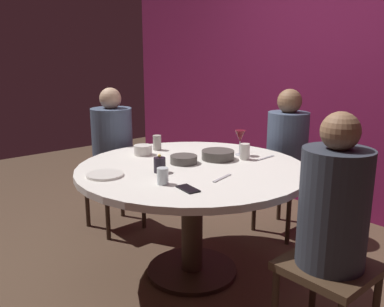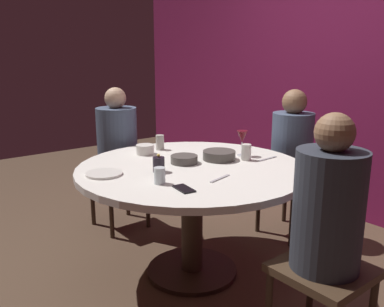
% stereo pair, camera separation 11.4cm
% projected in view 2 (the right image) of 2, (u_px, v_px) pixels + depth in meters
% --- Properties ---
extents(ground_plane, '(8.00, 8.00, 0.00)m').
position_uv_depth(ground_plane, '(192.00, 272.00, 2.75)').
color(ground_plane, '#4C3828').
extents(back_wall, '(6.00, 0.10, 2.60)m').
position_uv_depth(back_wall, '(352.00, 70.00, 3.50)').
color(back_wall, maroon).
rests_on(back_wall, ground).
extents(dining_table, '(1.45, 1.45, 0.74)m').
position_uv_depth(dining_table, '(192.00, 186.00, 2.60)').
color(dining_table, silver).
rests_on(dining_table, ground).
extents(seated_diner_left, '(0.40, 0.40, 1.17)m').
position_uv_depth(seated_diner_left, '(117.00, 143.00, 3.32)').
color(seated_diner_left, '#3F2D1E').
rests_on(seated_diner_left, ground).
extents(seated_diner_back, '(0.40, 0.40, 1.17)m').
position_uv_depth(seated_diner_back, '(292.00, 147.00, 3.18)').
color(seated_diner_back, '#3F2D1E').
rests_on(seated_diner_back, ground).
extents(seated_diner_right, '(0.40, 0.40, 1.19)m').
position_uv_depth(seated_diner_right, '(328.00, 214.00, 1.83)').
color(seated_diner_right, '#3F2D1E').
rests_on(seated_diner_right, ground).
extents(candle_holder, '(0.07, 0.07, 0.11)m').
position_uv_depth(candle_holder, '(159.00, 164.00, 2.43)').
color(candle_holder, black).
rests_on(candle_holder, dining_table).
extents(wine_glass, '(0.08, 0.08, 0.18)m').
position_uv_depth(wine_glass, '(242.00, 137.00, 2.80)').
color(wine_glass, silver).
rests_on(wine_glass, dining_table).
extents(dinner_plate, '(0.21, 0.21, 0.01)m').
position_uv_depth(dinner_plate, '(104.00, 174.00, 2.37)').
color(dinner_plate, silver).
rests_on(dinner_plate, dining_table).
extents(cell_phone, '(0.15, 0.09, 0.01)m').
position_uv_depth(cell_phone, '(184.00, 189.00, 2.12)').
color(cell_phone, black).
rests_on(cell_phone, dining_table).
extents(bowl_serving_large, '(0.22, 0.22, 0.06)m').
position_uv_depth(bowl_serving_large, '(219.00, 155.00, 2.71)').
color(bowl_serving_large, '#4C4742').
rests_on(bowl_serving_large, dining_table).
extents(bowl_salad_center, '(0.12, 0.12, 0.07)m').
position_uv_depth(bowl_salad_center, '(145.00, 149.00, 2.86)').
color(bowl_salad_center, silver).
rests_on(bowl_salad_center, dining_table).
extents(bowl_small_white, '(0.17, 0.17, 0.05)m').
position_uv_depth(bowl_small_white, '(184.00, 159.00, 2.62)').
color(bowl_small_white, '#4C4742').
rests_on(bowl_small_white, dining_table).
extents(cup_near_candle, '(0.06, 0.06, 0.11)m').
position_uv_depth(cup_near_candle, '(246.00, 152.00, 2.70)').
color(cup_near_candle, silver).
rests_on(cup_near_candle, dining_table).
extents(cup_by_left_diner, '(0.06, 0.06, 0.09)m').
position_uv_depth(cup_by_left_diner, '(160.00, 176.00, 2.21)').
color(cup_by_left_diner, silver).
rests_on(cup_by_left_diner, dining_table).
extents(cup_by_right_diner, '(0.06, 0.06, 0.11)m').
position_uv_depth(cup_by_right_diner, '(160.00, 142.00, 2.99)').
color(cup_by_right_diner, '#B2ADA3').
rests_on(cup_by_right_diner, dining_table).
extents(fork_near_plate, '(0.06, 0.18, 0.01)m').
position_uv_depth(fork_near_plate, '(220.00, 178.00, 2.30)').
color(fork_near_plate, '#B7B7BC').
rests_on(fork_near_plate, dining_table).
extents(knife_near_plate, '(0.03, 0.18, 0.01)m').
position_uv_depth(knife_near_plate, '(268.00, 159.00, 2.73)').
color(knife_near_plate, '#B7B7BC').
rests_on(knife_near_plate, dining_table).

